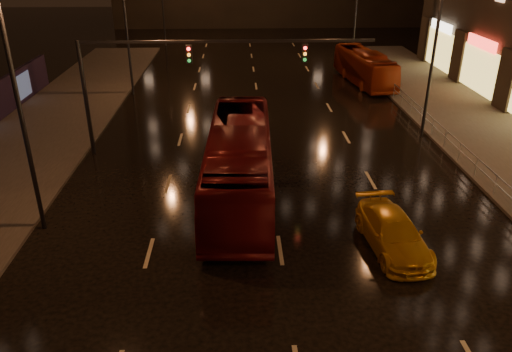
# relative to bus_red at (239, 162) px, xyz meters

# --- Properties ---
(ground) EXTENTS (140.00, 140.00, 0.00)m
(ground) POSITION_rel_bus_red_xyz_m (1.50, 5.27, -1.66)
(ground) COLOR black
(ground) RESTS_ON ground
(traffic_signal) EXTENTS (15.31, 0.32, 6.20)m
(traffic_signal) POSITION_rel_bus_red_xyz_m (-3.56, 5.27, 3.08)
(traffic_signal) COLOR black
(traffic_signal) RESTS_ON ground
(railing_right) EXTENTS (0.05, 56.00, 1.00)m
(railing_right) POSITION_rel_bus_red_xyz_m (11.70, 3.27, -0.76)
(railing_right) COLOR #99999E
(railing_right) RESTS_ON sidewalk_right
(bus_red) EXTENTS (3.20, 12.01, 3.32)m
(bus_red) POSITION_rel_bus_red_xyz_m (0.00, 0.00, 0.00)
(bus_red) COLOR #580C10
(bus_red) RESTS_ON ground
(bus_curb) EXTENTS (3.36, 9.76, 2.66)m
(bus_curb) POSITION_rel_bus_red_xyz_m (10.50, 19.95, -0.33)
(bus_curb) COLOR maroon
(bus_curb) RESTS_ON ground
(taxi_far) EXTENTS (2.30, 4.80, 1.35)m
(taxi_far) POSITION_rel_bus_red_xyz_m (5.80, -4.73, -0.99)
(taxi_far) COLOR #BC8011
(taxi_far) RESTS_ON ground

